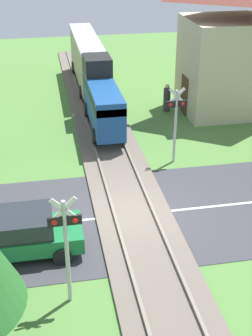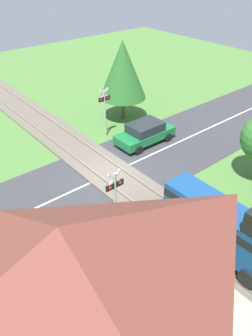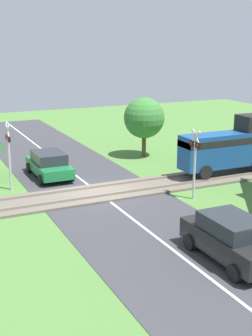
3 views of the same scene
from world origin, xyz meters
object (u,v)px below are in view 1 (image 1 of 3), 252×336
at_px(car_near_crossing, 18,233).
at_px(crossing_signal_west_approach, 66,238).
at_px(train, 92,71).
at_px(crossing_signal_east_approach, 176,116).
at_px(station_building, 243,42).
at_px(pedestrian_by_station, 167,99).

relative_size(car_near_crossing, crossing_signal_west_approach, 1.18).
xyz_separation_m(train, crossing_signal_east_approach, (2.62, -8.29, 0.32)).
xyz_separation_m(car_near_crossing, station_building, (11.94, 10.97, 3.08)).
distance_m(train, pedestrian_by_station, 4.62).
bearing_deg(car_near_crossing, train, 73.42).
xyz_separation_m(train, car_near_crossing, (-4.06, -13.63, -1.11)).
distance_m(crossing_signal_west_approach, station_building, 17.14).
bearing_deg(car_near_crossing, crossing_signal_west_approach, -59.80).
xyz_separation_m(crossing_signal_west_approach, station_building, (10.50, 13.44, 1.65)).
bearing_deg(pedestrian_by_station, station_building, -7.26).
relative_size(crossing_signal_east_approach, pedestrian_by_station, 2.21).
relative_size(train, station_building, 1.81).
bearing_deg(station_building, train, 161.36).
relative_size(train, car_near_crossing, 3.48).
bearing_deg(crossing_signal_east_approach, station_building, 46.95).
distance_m(station_building, pedestrian_by_station, 5.07).
distance_m(car_near_crossing, station_building, 16.51).
bearing_deg(car_near_crossing, station_building, 42.59).
relative_size(car_near_crossing, pedestrian_by_station, 2.61).
xyz_separation_m(car_near_crossing, pedestrian_by_station, (7.98, 11.48, -0.05)).
bearing_deg(crossing_signal_east_approach, pedestrian_by_station, 78.04).
xyz_separation_m(train, crossing_signal_west_approach, (-2.62, -16.10, 0.32)).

